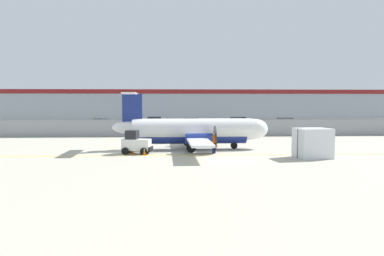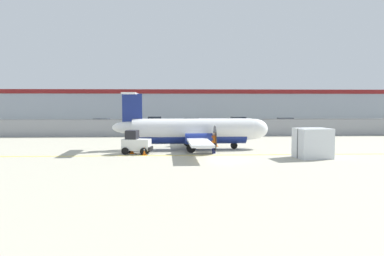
# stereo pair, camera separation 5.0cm
# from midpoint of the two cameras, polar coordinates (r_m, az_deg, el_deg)

# --- Properties ---
(ground_plane) EXTENTS (140.00, 140.00, 0.01)m
(ground_plane) POSITION_cam_midpoint_polar(r_m,az_deg,el_deg) (29.28, 3.09, -4.14)
(ground_plane) COLOR #B2AD99
(perimeter_fence) EXTENTS (98.00, 0.10, 2.10)m
(perimeter_fence) POSITION_cam_midpoint_polar(r_m,az_deg,el_deg) (45.03, 0.94, 0.14)
(perimeter_fence) COLOR gray
(perimeter_fence) RESTS_ON ground
(parking_lot_strip) EXTENTS (98.00, 17.00, 0.12)m
(parking_lot_strip) POSITION_cam_midpoint_polar(r_m,az_deg,el_deg) (56.55, 0.14, -0.14)
(parking_lot_strip) COLOR #38383A
(parking_lot_strip) RESTS_ON ground
(background_building) EXTENTS (91.00, 8.10, 6.50)m
(background_building) POSITION_cam_midpoint_polar(r_m,az_deg,el_deg) (74.87, -0.64, 3.33)
(background_building) COLOR #A8B2BC
(background_building) RESTS_ON ground
(commuter_airplane) EXTENTS (13.67, 16.04, 4.92)m
(commuter_airplane) POSITION_cam_midpoint_polar(r_m,az_deg,el_deg) (32.69, 0.46, -0.47)
(commuter_airplane) COLOR white
(commuter_airplane) RESTS_ON ground
(baggage_tug) EXTENTS (2.50, 1.76, 1.88)m
(baggage_tug) POSITION_cam_midpoint_polar(r_m,az_deg,el_deg) (30.29, -8.59, -2.29)
(baggage_tug) COLOR silver
(baggage_tug) RESTS_ON ground
(ground_crew_worker) EXTENTS (0.48, 0.48, 1.70)m
(ground_crew_worker) POSITION_cam_midpoint_polar(r_m,az_deg,el_deg) (30.08, 3.32, -2.11)
(ground_crew_worker) COLOR #191E4C
(ground_crew_worker) RESTS_ON ground
(cargo_container) EXTENTS (2.65, 2.31, 2.20)m
(cargo_container) POSITION_cam_midpoint_polar(r_m,az_deg,el_deg) (29.10, 17.87, -2.21)
(cargo_container) COLOR silver
(cargo_container) RESTS_ON ground
(traffic_cone_near_left) EXTENTS (0.36, 0.36, 0.64)m
(traffic_cone_near_left) POSITION_cam_midpoint_polar(r_m,az_deg,el_deg) (29.51, -7.28, -3.50)
(traffic_cone_near_left) COLOR orange
(traffic_cone_near_left) RESTS_ON ground
(traffic_cone_near_right) EXTENTS (0.36, 0.36, 0.64)m
(traffic_cone_near_right) POSITION_cam_midpoint_polar(r_m,az_deg,el_deg) (35.01, 3.63, -2.30)
(traffic_cone_near_right) COLOR orange
(traffic_cone_near_right) RESTS_ON ground
(traffic_cone_far_left) EXTENTS (0.36, 0.36, 0.64)m
(traffic_cone_far_left) POSITION_cam_midpoint_polar(r_m,az_deg,el_deg) (32.19, -0.07, -2.84)
(traffic_cone_far_left) COLOR orange
(traffic_cone_far_left) RESTS_ON ground
(traffic_cone_far_right) EXTENTS (0.36, 0.36, 0.64)m
(traffic_cone_far_right) POSITION_cam_midpoint_polar(r_m,az_deg,el_deg) (30.40, -9.17, -3.30)
(traffic_cone_far_right) COLOR orange
(traffic_cone_far_right) RESTS_ON ground
(parked_car_0) EXTENTS (4.35, 2.33, 1.58)m
(parked_car_0) POSITION_cam_midpoint_polar(r_m,az_deg,el_deg) (57.02, -13.80, 0.62)
(parked_car_0) COLOR slate
(parked_car_0) RESTS_ON parking_lot_strip
(parked_car_1) EXTENTS (4.27, 2.14, 1.58)m
(parked_car_1) POSITION_cam_midpoint_polar(r_m,az_deg,el_deg) (62.47, -5.69, 1.00)
(parked_car_1) COLOR navy
(parked_car_1) RESTS_ON parking_lot_strip
(parked_car_2) EXTENTS (4.38, 2.40, 1.58)m
(parked_car_2) POSITION_cam_midpoint_polar(r_m,az_deg,el_deg) (56.70, -0.29, 0.72)
(parked_car_2) COLOR silver
(parked_car_2) RESTS_ON parking_lot_strip
(parked_car_3) EXTENTS (4.39, 2.43, 1.58)m
(parked_car_3) POSITION_cam_midpoint_polar(r_m,az_deg,el_deg) (61.56, 7.11, 0.95)
(parked_car_3) COLOR #B28C19
(parked_car_3) RESTS_ON parking_lot_strip
(parked_car_4) EXTENTS (4.25, 2.09, 1.58)m
(parked_car_4) POSITION_cam_midpoint_polar(r_m,az_deg,el_deg) (59.69, 13.85, 0.77)
(parked_car_4) COLOR #B28C19
(parked_car_4) RESTS_ON parking_lot_strip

